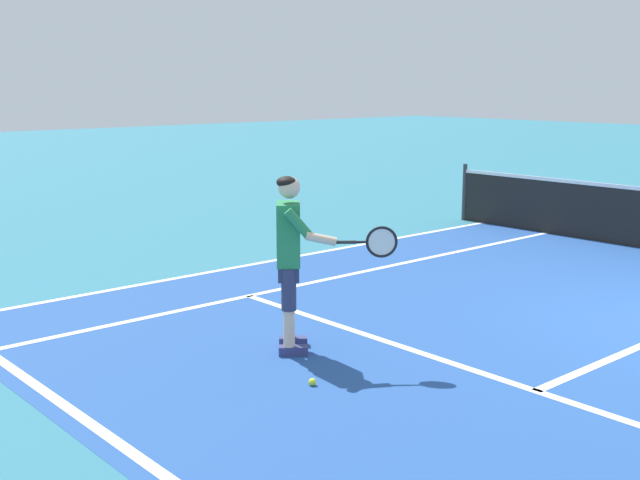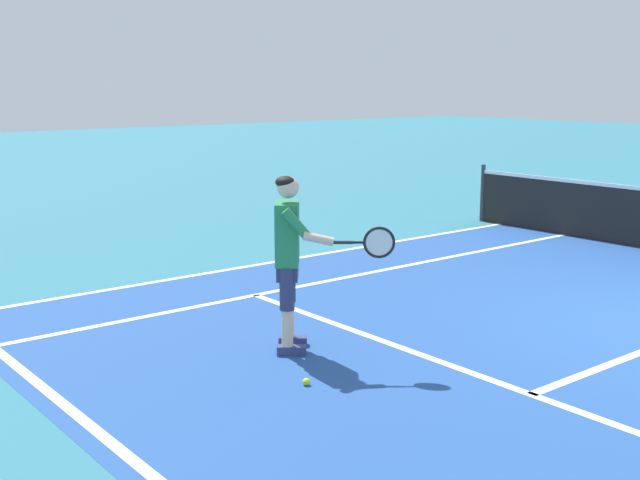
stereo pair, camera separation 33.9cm
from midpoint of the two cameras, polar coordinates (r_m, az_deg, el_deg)
court_inner_surface at (r=8.44m, az=20.19°, el=-7.34°), size 10.98×9.94×0.00m
line_service at (r=7.12m, az=13.74°, el=-10.37°), size 8.23×0.10×0.01m
line_singles_left at (r=10.91m, az=0.95°, el=-2.52°), size 0.10×9.54×0.01m
line_doubles_left at (r=11.94m, az=-3.48°, el=-1.35°), size 0.10×9.54×0.01m
tennis_player at (r=7.67m, az=-3.31°, el=-0.84°), size 1.12×0.81×1.71m
tennis_ball_near_feet at (r=8.50m, az=-3.45°, el=-6.31°), size 0.07×0.07×0.07m
tennis_ball_by_baseline at (r=7.04m, az=-1.95°, el=-10.05°), size 0.07×0.07×0.07m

